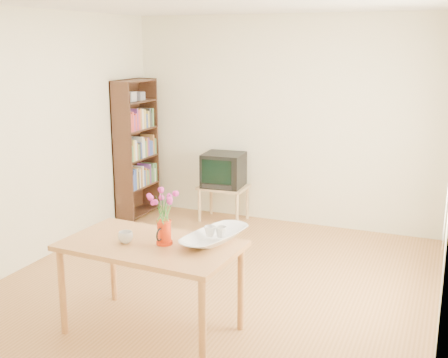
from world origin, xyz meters
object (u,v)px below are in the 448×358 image
at_px(table, 151,253).
at_px(mug, 126,237).
at_px(pitcher, 164,233).
at_px(bowl, 215,215).
at_px(television, 224,169).

bearing_deg(table, mug, -157.44).
xyz_separation_m(pitcher, bowl, (0.33, 0.21, 0.13)).
distance_m(pitcher, television, 2.95).
relative_size(mug, bowl, 0.26).
bearing_deg(mug, television, -95.09).
bearing_deg(television, mug, -86.47).
bearing_deg(pitcher, table, -165.17).
distance_m(bowl, television, 2.86).
bearing_deg(bowl, table, -152.11).
bearing_deg(table, pitcher, 17.53).
relative_size(pitcher, bowl, 0.45).
xyz_separation_m(pitcher, mug, (-0.29, -0.09, -0.04)).
distance_m(mug, bowl, 0.71).
bearing_deg(mug, table, -173.24).
distance_m(table, bowl, 0.58).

